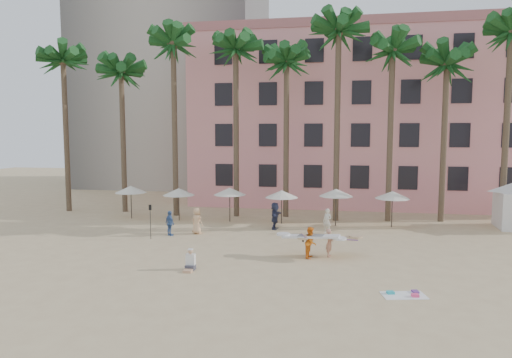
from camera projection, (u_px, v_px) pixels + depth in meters
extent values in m
plane|color=#D1B789|center=(272.00, 275.00, 21.81)|extent=(120.00, 120.00, 0.00)
cube|color=pink|center=(378.00, 121.00, 45.31)|extent=(35.00, 14.00, 16.00)
cylinder|color=brown|center=(66.00, 136.00, 39.27)|extent=(0.44, 0.44, 13.00)
cylinder|color=brown|center=(123.00, 142.00, 38.96)|extent=(0.44, 0.44, 12.00)
cylinder|color=brown|center=(175.00, 130.00, 37.03)|extent=(0.44, 0.44, 14.00)
cylinder|color=brown|center=(236.00, 133.00, 36.69)|extent=(0.44, 0.44, 13.50)
cylinder|color=brown|center=(286.00, 140.00, 36.55)|extent=(0.44, 0.44, 12.50)
cylinder|color=brown|center=(337.00, 127.00, 34.79)|extent=(0.44, 0.44, 14.50)
cylinder|color=brown|center=(390.00, 137.00, 34.68)|extent=(0.44, 0.44, 13.00)
cylinder|color=brown|center=(444.00, 143.00, 34.54)|extent=(0.44, 0.44, 12.00)
cylinder|color=brown|center=(506.00, 130.00, 32.78)|extent=(0.44, 0.44, 14.00)
cylinder|color=#332B23|center=(131.00, 203.00, 36.15)|extent=(0.07, 0.07, 2.50)
cone|color=white|center=(131.00, 189.00, 36.04)|extent=(2.50, 2.50, 0.55)
cylinder|color=#332B23|center=(179.00, 205.00, 35.38)|extent=(0.07, 0.07, 2.40)
cone|color=white|center=(179.00, 192.00, 35.27)|extent=(2.50, 2.50, 0.55)
cylinder|color=#332B23|center=(230.00, 206.00, 34.89)|extent=(0.07, 0.07, 2.50)
cone|color=white|center=(230.00, 191.00, 34.78)|extent=(2.50, 2.50, 0.55)
cylinder|color=#332B23|center=(282.00, 208.00, 34.12)|extent=(0.07, 0.07, 2.40)
cone|color=white|center=(282.00, 194.00, 34.01)|extent=(2.50, 2.50, 0.55)
cylinder|color=#332B23|center=(336.00, 208.00, 33.33)|extent=(0.07, 0.07, 2.60)
cone|color=white|center=(336.00, 193.00, 33.21)|extent=(2.50, 2.50, 0.55)
cylinder|color=#332B23|center=(392.00, 210.00, 32.85)|extent=(0.07, 0.07, 2.50)
cone|color=white|center=(392.00, 195.00, 32.74)|extent=(2.50, 2.50, 0.55)
cube|color=white|center=(404.00, 295.00, 19.05)|extent=(1.97, 1.35, 0.02)
cube|color=#2BB2BD|center=(391.00, 292.00, 19.22)|extent=(0.35, 0.31, 0.10)
cube|color=#FF4682|center=(415.00, 295.00, 18.86)|extent=(0.32, 0.27, 0.12)
cube|color=#733D92|center=(415.00, 292.00, 19.37)|extent=(0.32, 0.35, 0.08)
imported|color=tan|center=(329.00, 243.00, 25.00)|extent=(0.42, 0.60, 1.56)
cube|color=tan|center=(329.00, 237.00, 24.97)|extent=(3.05, 1.54, 0.36)
imported|color=orange|center=(311.00, 242.00, 24.77)|extent=(0.77, 0.92, 1.70)
cube|color=silver|center=(311.00, 236.00, 24.73)|extent=(3.18, 1.25, 0.32)
imported|color=#43659D|center=(170.00, 223.00, 30.12)|extent=(1.01, 0.93, 1.66)
imported|color=#2D324F|center=(275.00, 216.00, 32.17)|extent=(0.72, 1.82, 1.91)
imported|color=silver|center=(327.00, 221.00, 30.80)|extent=(0.74, 0.67, 1.70)
imported|color=#E1AF7F|center=(197.00, 221.00, 30.70)|extent=(1.03, 0.87, 1.78)
cylinder|color=black|center=(150.00, 223.00, 29.13)|extent=(0.04, 0.04, 2.10)
cube|color=black|center=(150.00, 207.00, 29.03)|extent=(0.18, 0.03, 0.35)
cube|color=#3F3F4C|center=(190.00, 267.00, 22.64)|extent=(0.46, 0.43, 0.25)
cube|color=tan|center=(188.00, 271.00, 22.29)|extent=(0.41, 0.46, 0.12)
cube|color=white|center=(191.00, 259.00, 22.65)|extent=(0.45, 0.27, 0.56)
sphere|color=tan|center=(190.00, 251.00, 22.61)|extent=(0.25, 0.25, 0.25)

